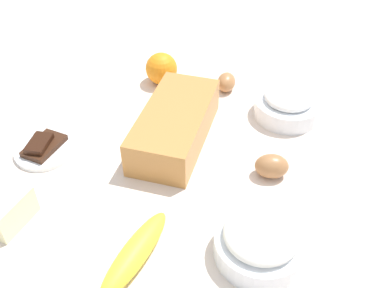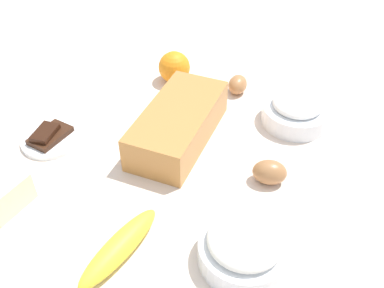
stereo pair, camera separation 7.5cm
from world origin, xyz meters
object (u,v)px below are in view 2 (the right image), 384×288
at_px(egg_near_butter, 238,85).
at_px(egg_beside_bowl, 270,172).
at_px(sugar_bowl, 296,110).
at_px(chocolate_plate, 50,138).
at_px(loaf_pan, 178,123).
at_px(banana, 119,247).
at_px(flour_bowl, 244,246).
at_px(butter_block, 4,194).
at_px(orange_fruit, 174,67).

bearing_deg(egg_near_butter, egg_beside_bowl, 38.40).
xyz_separation_m(sugar_bowl, chocolate_plate, (0.35, -0.43, -0.02)).
relative_size(loaf_pan, banana, 1.57).
height_order(flour_bowl, butter_block, flour_bowl).
height_order(loaf_pan, banana, loaf_pan).
xyz_separation_m(orange_fruit, butter_block, (0.52, -0.03, -0.01)).
bearing_deg(butter_block, loaf_pan, 153.32).
bearing_deg(chocolate_plate, flour_bowl, 84.00).
distance_m(orange_fruit, butter_block, 0.53).
height_order(banana, egg_near_butter, egg_near_butter).
relative_size(sugar_bowl, orange_fruit, 1.88).
bearing_deg(butter_block, egg_beside_bowl, 128.79).
xyz_separation_m(flour_bowl, egg_near_butter, (-0.44, -0.24, -0.01)).
height_order(sugar_bowl, orange_fruit, orange_fruit).
xyz_separation_m(orange_fruit, egg_near_butter, (-0.04, 0.16, -0.02)).
bearing_deg(egg_near_butter, banana, 5.78).
relative_size(loaf_pan, orange_fruit, 3.65).
xyz_separation_m(sugar_bowl, orange_fruit, (-0.00, -0.33, 0.01)).
distance_m(orange_fruit, chocolate_plate, 0.36).
distance_m(egg_near_butter, chocolate_plate, 0.47).
bearing_deg(egg_beside_bowl, orange_fruit, -120.18).
xyz_separation_m(flour_bowl, butter_block, (0.12, -0.43, -0.00)).
xyz_separation_m(loaf_pan, orange_fruit, (-0.19, -0.14, -0.00)).
distance_m(loaf_pan, chocolate_plate, 0.28).
xyz_separation_m(loaf_pan, egg_near_butter, (-0.23, 0.03, -0.02)).
relative_size(banana, butter_block, 2.11).
height_order(loaf_pan, orange_fruit, orange_fruit).
distance_m(sugar_bowl, egg_beside_bowl, 0.21).
xyz_separation_m(orange_fruit, egg_beside_bowl, (0.21, 0.36, -0.02)).
bearing_deg(butter_block, orange_fruit, 176.64).
relative_size(loaf_pan, chocolate_plate, 2.29).
distance_m(banana, orange_fruit, 0.55).
relative_size(flour_bowl, banana, 0.80).
height_order(flour_bowl, banana, flour_bowl).
distance_m(loaf_pan, butter_block, 0.37).
bearing_deg(chocolate_plate, sugar_bowl, 128.87).
height_order(orange_fruit, butter_block, orange_fruit).
xyz_separation_m(butter_block, egg_near_butter, (-0.56, 0.20, -0.01)).
height_order(flour_bowl, chocolate_plate, flour_bowl).
height_order(orange_fruit, egg_beside_bowl, orange_fruit).
bearing_deg(orange_fruit, egg_beside_bowl, 59.82).
distance_m(orange_fruit, egg_beside_bowl, 0.42).
height_order(banana, orange_fruit, orange_fruit).
relative_size(butter_block, egg_near_butter, 1.50).
relative_size(orange_fruit, egg_near_butter, 1.35).
bearing_deg(egg_beside_bowl, loaf_pan, -94.64).
bearing_deg(orange_fruit, chocolate_plate, -15.61).
xyz_separation_m(banana, chocolate_plate, (-0.15, -0.32, -0.01)).
xyz_separation_m(orange_fruit, chocolate_plate, (0.35, -0.10, -0.03)).
bearing_deg(loaf_pan, flour_bowl, 42.19).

